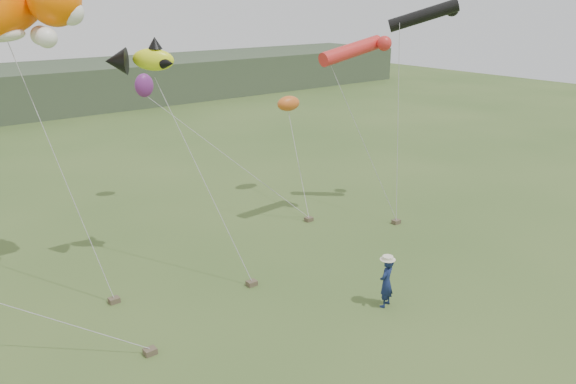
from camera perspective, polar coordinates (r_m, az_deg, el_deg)
name	(u,v)px	position (r m, az deg, el deg)	size (l,w,h in m)	color
ground	(355,310)	(19.64, 6.85, -11.80)	(120.00, 120.00, 0.00)	#385123
festival_attendant	(386,282)	(19.59, 9.95, -9.04)	(0.65, 0.43, 1.79)	#131F48
sandbag_anchors	(260,266)	(22.22, -2.82, -7.54)	(13.96, 5.46, 0.19)	brown
cat_kite	(2,9)	(21.15, -27.08, 16.26)	(6.10, 3.69, 3.07)	#FF6500
fish_kite	(140,59)	(20.96, -14.83, 12.90)	(2.62, 1.72, 1.25)	yellow
tube_kites	(392,32)	(26.08, 10.53, 15.66)	(7.32, 2.68, 2.71)	black
misc_kites	(225,95)	(28.76, -6.44, 9.72)	(7.59, 3.85, 2.11)	#CA5B1E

